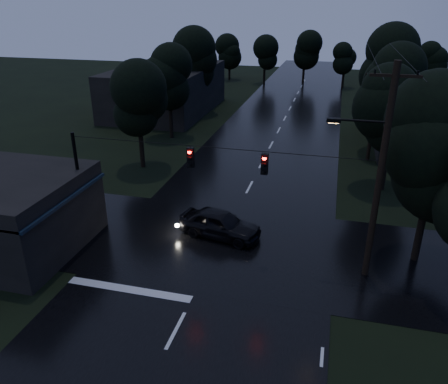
% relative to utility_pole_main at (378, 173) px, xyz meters
% --- Properties ---
extents(main_road, '(12.00, 120.00, 0.02)m').
position_rel_utility_pole_main_xyz_m(main_road, '(-7.41, 19.00, -5.26)').
color(main_road, black).
rests_on(main_road, ground).
extents(cross_street, '(60.00, 9.00, 0.02)m').
position_rel_utility_pole_main_xyz_m(cross_street, '(-7.41, 1.00, -5.26)').
color(cross_street, black).
rests_on(cross_street, ground).
extents(building_far_right, '(10.00, 14.00, 4.40)m').
position_rel_utility_pole_main_xyz_m(building_far_right, '(6.59, 23.00, -3.06)').
color(building_far_right, black).
rests_on(building_far_right, ground).
extents(building_far_left, '(10.00, 16.00, 5.00)m').
position_rel_utility_pole_main_xyz_m(building_far_left, '(-21.41, 29.00, -2.76)').
color(building_far_left, black).
rests_on(building_far_left, ground).
extents(utility_pole_main, '(3.50, 0.30, 10.00)m').
position_rel_utility_pole_main_xyz_m(utility_pole_main, '(0.00, 0.00, 0.00)').
color(utility_pole_main, black).
rests_on(utility_pole_main, ground).
extents(utility_pole_far, '(2.00, 0.30, 7.50)m').
position_rel_utility_pole_main_xyz_m(utility_pole_far, '(0.89, 17.00, -1.38)').
color(utility_pole_far, black).
rests_on(utility_pole_far, ground).
extents(anchor_pole_left, '(0.18, 0.18, 6.00)m').
position_rel_utility_pole_main_xyz_m(anchor_pole_left, '(-14.91, 0.00, -2.26)').
color(anchor_pole_left, black).
rests_on(anchor_pole_left, ground).
extents(span_signals, '(15.00, 0.37, 1.12)m').
position_rel_utility_pole_main_xyz_m(span_signals, '(-6.85, -0.01, -0.01)').
color(span_signals, black).
rests_on(span_signals, ground).
extents(tree_corner_near, '(4.48, 4.48, 9.44)m').
position_rel_utility_pole_main_xyz_m(tree_corner_near, '(2.59, 2.00, 0.74)').
color(tree_corner_near, black).
rests_on(tree_corner_near, ground).
extents(tree_left_a, '(3.92, 3.92, 8.26)m').
position_rel_utility_pole_main_xyz_m(tree_left_a, '(-16.41, 11.00, -0.02)').
color(tree_left_a, black).
rests_on(tree_left_a, ground).
extents(tree_left_b, '(4.20, 4.20, 8.85)m').
position_rel_utility_pole_main_xyz_m(tree_left_b, '(-17.01, 19.00, 0.36)').
color(tree_left_b, black).
rests_on(tree_left_b, ground).
extents(tree_left_c, '(4.48, 4.48, 9.44)m').
position_rel_utility_pole_main_xyz_m(tree_left_c, '(-17.61, 29.00, 0.74)').
color(tree_left_c, black).
rests_on(tree_left_c, ground).
extents(tree_right_a, '(4.20, 4.20, 8.85)m').
position_rel_utility_pole_main_xyz_m(tree_right_a, '(1.59, 11.00, 0.36)').
color(tree_right_a, black).
rests_on(tree_right_a, ground).
extents(tree_right_b, '(4.48, 4.48, 9.44)m').
position_rel_utility_pole_main_xyz_m(tree_right_b, '(2.19, 19.00, 0.74)').
color(tree_right_b, black).
rests_on(tree_right_b, ground).
extents(tree_right_c, '(4.76, 4.76, 10.03)m').
position_rel_utility_pole_main_xyz_m(tree_right_c, '(2.79, 29.00, 1.11)').
color(tree_right_c, black).
rests_on(tree_right_c, ground).
extents(car, '(4.87, 2.69, 1.57)m').
position_rel_utility_pole_main_xyz_m(car, '(-7.65, 1.82, -4.48)').
color(car, black).
rests_on(car, ground).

